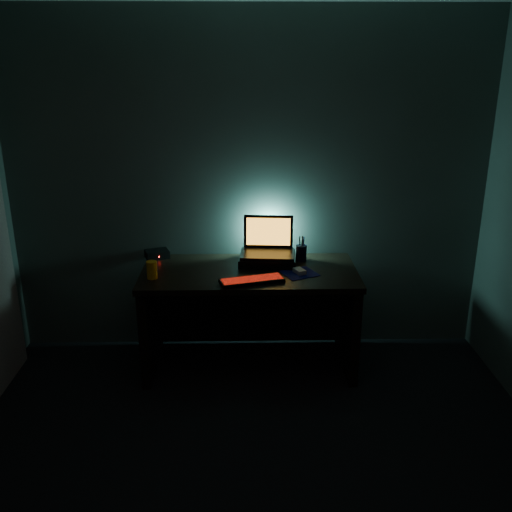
{
  "coord_description": "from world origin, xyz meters",
  "views": [
    {
      "loc": [
        -0.03,
        -2.09,
        2.16
      ],
      "look_at": [
        0.05,
        1.57,
        0.87
      ],
      "focal_mm": 40.0,
      "sensor_mm": 36.0,
      "label": 1
    }
  ],
  "objects_px": {
    "keyboard": "(252,280)",
    "router": "(157,254)",
    "pen_cup": "(301,253)",
    "mouse": "(299,271)",
    "juice_glass": "(152,270)",
    "laptop": "(268,245)"
  },
  "relations": [
    {
      "from": "keyboard",
      "to": "router",
      "type": "xyz_separation_m",
      "value": [
        -0.7,
        0.5,
        0.01
      ]
    },
    {
      "from": "keyboard",
      "to": "pen_cup",
      "type": "distance_m",
      "value": 0.56
    },
    {
      "from": "mouse",
      "to": "juice_glass",
      "type": "height_order",
      "value": "juice_glass"
    },
    {
      "from": "keyboard",
      "to": "juice_glass",
      "type": "bearing_deg",
      "value": 157.11
    },
    {
      "from": "laptop",
      "to": "keyboard",
      "type": "bearing_deg",
      "value": -101.58
    },
    {
      "from": "laptop",
      "to": "pen_cup",
      "type": "distance_m",
      "value": 0.25
    },
    {
      "from": "mouse",
      "to": "router",
      "type": "xyz_separation_m",
      "value": [
        -1.02,
        0.35,
        0.01
      ]
    },
    {
      "from": "pen_cup",
      "to": "router",
      "type": "distance_m",
      "value": 1.06
    },
    {
      "from": "pen_cup",
      "to": "juice_glass",
      "type": "bearing_deg",
      "value": -161.92
    },
    {
      "from": "router",
      "to": "pen_cup",
      "type": "bearing_deg",
      "value": -24.56
    },
    {
      "from": "mouse",
      "to": "router",
      "type": "relative_size",
      "value": 0.47
    },
    {
      "from": "keyboard",
      "to": "mouse",
      "type": "xyz_separation_m",
      "value": [
        0.33,
        0.15,
        0.01
      ]
    },
    {
      "from": "pen_cup",
      "to": "router",
      "type": "relative_size",
      "value": 0.56
    },
    {
      "from": "laptop",
      "to": "mouse",
      "type": "bearing_deg",
      "value": -48.16
    },
    {
      "from": "keyboard",
      "to": "pen_cup",
      "type": "bearing_deg",
      "value": 33.43
    },
    {
      "from": "laptop",
      "to": "juice_glass",
      "type": "height_order",
      "value": "laptop"
    },
    {
      "from": "juice_glass",
      "to": "router",
      "type": "relative_size",
      "value": 0.6
    },
    {
      "from": "laptop",
      "to": "router",
      "type": "height_order",
      "value": "laptop"
    },
    {
      "from": "laptop",
      "to": "juice_glass",
      "type": "bearing_deg",
      "value": -152.4
    },
    {
      "from": "mouse",
      "to": "juice_glass",
      "type": "distance_m",
      "value": 1.0
    },
    {
      "from": "mouse",
      "to": "keyboard",
      "type": "bearing_deg",
      "value": 179.99
    },
    {
      "from": "mouse",
      "to": "pen_cup",
      "type": "relative_size",
      "value": 0.85
    }
  ]
}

